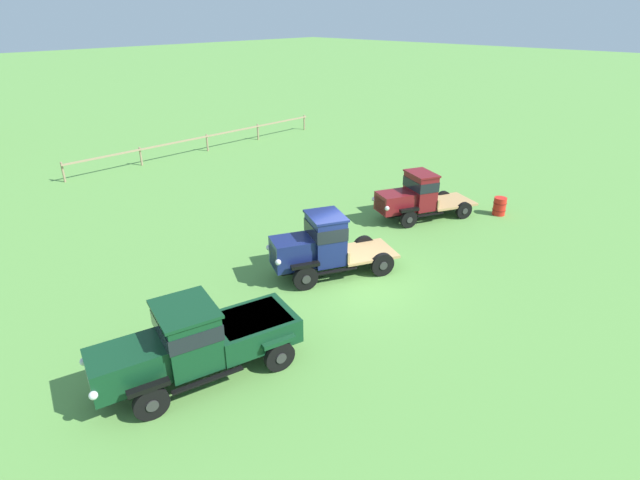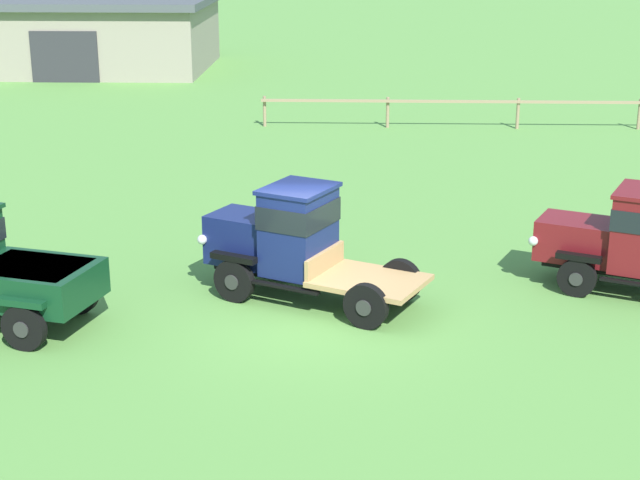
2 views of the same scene
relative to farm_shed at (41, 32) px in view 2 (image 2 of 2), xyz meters
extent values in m
plane|color=#5B9342|center=(15.53, -33.86, -1.84)|extent=(240.00, 240.00, 0.00)
cube|color=gray|center=(0.00, 0.00, -0.20)|extent=(17.24, 9.63, 3.29)
cube|color=#474C51|center=(0.00, 0.00, 1.63)|extent=(17.84, 10.43, 0.36)
cube|color=#2D2D33|center=(2.58, -4.85, -0.64)|extent=(3.20, 0.08, 2.40)
cylinder|color=#997F60|center=(12.98, -15.23, -1.28)|extent=(0.12, 0.12, 1.12)
cylinder|color=#997F60|center=(17.52, -15.30, -1.28)|extent=(0.12, 0.12, 1.12)
cylinder|color=#997F60|center=(22.27, -15.35, -1.28)|extent=(0.12, 0.12, 1.12)
cylinder|color=#997F60|center=(26.67, -15.30, -1.28)|extent=(0.12, 0.12, 1.12)
cube|color=#997F60|center=(22.18, -15.42, -0.84)|extent=(18.59, 0.08, 0.10)
cylinder|color=black|center=(10.60, -35.48, -1.43)|extent=(0.85, 0.38, 0.83)
cylinder|color=#2D2D2D|center=(10.57, -35.57, -1.43)|extent=(0.29, 0.10, 0.29)
cylinder|color=black|center=(11.06, -33.74, -1.43)|extent=(0.85, 0.38, 0.83)
cylinder|color=#2D2D2D|center=(11.09, -33.65, -1.43)|extent=(0.29, 0.10, 0.29)
cube|color=#0F381E|center=(10.52, -34.52, -0.95)|extent=(2.53, 2.16, 0.68)
cube|color=black|center=(10.52, -34.52, -0.64)|extent=(2.12, 1.83, 0.06)
cube|color=#0F381E|center=(10.60, -35.48, -0.96)|extent=(0.94, 0.43, 0.12)
cube|color=#0F381E|center=(11.06, -33.74, -0.96)|extent=(0.94, 0.43, 0.12)
cylinder|color=black|center=(13.98, -33.02, -1.41)|extent=(0.85, 0.54, 0.86)
cylinder|color=#2D2D2D|center=(13.93, -33.12, -1.41)|extent=(0.28, 0.16, 0.30)
cylinder|color=black|center=(14.67, -31.61, -1.41)|extent=(0.85, 0.54, 0.86)
cylinder|color=#2D2D2D|center=(14.72, -31.52, -1.41)|extent=(0.28, 0.16, 0.30)
cylinder|color=black|center=(16.55, -34.29, -1.41)|extent=(0.85, 0.54, 0.86)
cylinder|color=#2D2D2D|center=(16.51, -34.38, -1.41)|extent=(0.28, 0.16, 0.30)
cylinder|color=black|center=(17.25, -32.88, -1.41)|extent=(0.85, 0.54, 0.86)
cylinder|color=#2D2D2D|center=(17.29, -32.78, -1.41)|extent=(0.28, 0.16, 0.30)
cube|color=black|center=(15.53, -32.91, -1.33)|extent=(4.07, 2.59, 0.12)
cube|color=#141E51|center=(14.14, -32.23, -0.78)|extent=(1.72, 1.59, 0.99)
cube|color=silver|center=(13.55, -31.94, -0.83)|extent=(0.43, 0.80, 0.74)
sphere|color=silver|center=(13.28, -32.46, -0.75)|extent=(0.20, 0.20, 0.20)
sphere|color=silver|center=(13.80, -31.40, -0.75)|extent=(0.20, 0.20, 0.20)
cube|color=black|center=(13.98, -33.02, -0.93)|extent=(0.98, 0.62, 0.12)
cube|color=black|center=(14.67, -31.61, -0.93)|extent=(0.98, 0.62, 0.12)
cube|color=#141E51|center=(15.24, -32.77, -0.45)|extent=(1.57, 1.72, 1.64)
cube|color=black|center=(15.24, -32.77, -0.08)|extent=(1.63, 1.76, 0.46)
cube|color=#141E51|center=(15.24, -32.77, 0.41)|extent=(1.70, 1.82, 0.08)
cube|color=black|center=(15.00, -33.50, -1.35)|extent=(1.41, 0.79, 0.05)
cube|color=black|center=(15.67, -32.12, -1.35)|extent=(1.41, 0.79, 0.05)
cube|color=tan|center=(16.63, -33.45, -1.22)|extent=(2.52, 2.33, 0.10)
cube|color=tan|center=(15.76, -33.02, -0.99)|extent=(0.73, 1.38, 0.44)
cylinder|color=black|center=(20.78, -32.50, -1.46)|extent=(0.77, 0.47, 0.77)
cylinder|color=#2D2D2D|center=(20.74, -32.59, -1.46)|extent=(0.26, 0.14, 0.27)
cylinder|color=black|center=(21.46, -31.01, -1.46)|extent=(0.77, 0.47, 0.77)
cylinder|color=#2D2D2D|center=(21.50, -30.92, -1.46)|extent=(0.26, 0.14, 0.27)
cube|color=maroon|center=(20.91, -31.66, -0.90)|extent=(1.88, 1.69, 0.83)
cube|color=silver|center=(20.24, -31.35, -0.94)|extent=(0.43, 0.85, 0.62)
sphere|color=silver|center=(19.97, -31.90, -0.88)|extent=(0.20, 0.20, 0.20)
sphere|color=silver|center=(20.49, -30.78, -0.88)|extent=(0.20, 0.20, 0.20)
cube|color=black|center=(20.78, -32.50, -1.02)|extent=(0.89, 0.55, 0.12)
cube|color=black|center=(21.46, -31.01, -1.02)|extent=(0.89, 0.55, 0.12)
cube|color=maroon|center=(22.03, -32.17, -0.55)|extent=(1.45, 1.70, 1.53)
cube|color=black|center=(21.78, -32.94, -1.40)|extent=(1.24, 0.67, 0.05)
camera|label=1|loc=(3.74, -43.50, 6.78)|focal=28.00mm
camera|label=2|loc=(16.31, -51.02, 5.22)|focal=55.00mm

